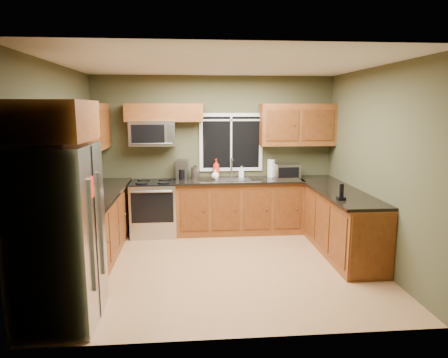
{
  "coord_description": "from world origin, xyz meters",
  "views": [
    {
      "loc": [
        -0.43,
        -5.22,
        2.15
      ],
      "look_at": [
        0.05,
        0.35,
        1.15
      ],
      "focal_mm": 32.0,
      "sensor_mm": 36.0,
      "label": 1
    }
  ],
  "objects": [
    {
      "name": "base_cabinets_left",
      "position": [
        -1.8,
        0.48,
        0.45
      ],
      "size": [
        0.6,
        2.65,
        0.9
      ],
      "primitive_type": "cube",
      "color": "brown",
      "rests_on": "ground"
    },
    {
      "name": "right_wall",
      "position": [
        2.1,
        0.0,
        1.35
      ],
      "size": [
        0.0,
        3.6,
        3.6
      ],
      "primitive_type": "plane",
      "rotation": [
        1.57,
        0.0,
        -1.57
      ],
      "color": "#444329",
      "rests_on": "ground"
    },
    {
      "name": "refrigerator",
      "position": [
        -1.74,
        -1.3,
        0.9
      ],
      "size": [
        0.74,
        0.9,
        1.8
      ],
      "color": "#B7B7BC",
      "rests_on": "ground"
    },
    {
      "name": "upper_cabinets_left",
      "position": [
        -1.94,
        0.48,
        1.86
      ],
      "size": [
        0.33,
        2.65,
        0.72
      ],
      "primitive_type": "cube",
      "color": "brown",
      "rests_on": "left_wall"
    },
    {
      "name": "base_cabinets_back",
      "position": [
        0.42,
        1.5,
        0.45
      ],
      "size": [
        2.17,
        0.6,
        0.9
      ],
      "primitive_type": "cube",
      "color": "brown",
      "rests_on": "ground"
    },
    {
      "name": "cordless_phone",
      "position": [
        1.57,
        -0.2,
        1.01
      ],
      "size": [
        0.1,
        0.1,
        0.22
      ],
      "color": "black",
      "rests_on": "countertop_peninsula"
    },
    {
      "name": "countertop_back",
      "position": [
        0.42,
        1.48,
        0.92
      ],
      "size": [
        2.17,
        0.65,
        0.04
      ],
      "primitive_type": "cube",
      "color": "black",
      "rests_on": "base_cabinets_back"
    },
    {
      "name": "base_cabinets_peninsula",
      "position": [
        1.8,
        0.54,
        0.45
      ],
      "size": [
        0.6,
        2.52,
        0.9
      ],
      "color": "brown",
      "rests_on": "ground"
    },
    {
      "name": "soap_bottle_b",
      "position": [
        0.48,
        1.7,
        1.04
      ],
      "size": [
        0.1,
        0.11,
        0.19
      ],
      "primitive_type": "imported",
      "rotation": [
        0.0,
        0.0,
        -0.24
      ],
      "color": "white",
      "rests_on": "countertop_back"
    },
    {
      "name": "upper_cabinet_over_fridge",
      "position": [
        -1.74,
        -1.3,
        2.03
      ],
      "size": [
        0.72,
        0.9,
        0.38
      ],
      "primitive_type": "cube",
      "color": "brown",
      "rests_on": "left_wall"
    },
    {
      "name": "toaster_oven",
      "position": [
        1.23,
        1.47,
        1.07
      ],
      "size": [
        0.45,
        0.36,
        0.26
      ],
      "color": "#B7B7BC",
      "rests_on": "countertop_back"
    },
    {
      "name": "microwave",
      "position": [
        -1.05,
        1.61,
        1.73
      ],
      "size": [
        0.76,
        0.41,
        0.42
      ],
      "color": "#B7B7BC",
      "rests_on": "back_wall"
    },
    {
      "name": "countertop_left",
      "position": [
        -1.78,
        0.48,
        0.92
      ],
      "size": [
        0.65,
        2.65,
        0.04
      ],
      "primitive_type": "cube",
      "color": "black",
      "rests_on": "base_cabinets_left"
    },
    {
      "name": "left_wall",
      "position": [
        -2.1,
        0.0,
        1.35
      ],
      "size": [
        0.0,
        3.6,
        3.6
      ],
      "primitive_type": "plane",
      "rotation": [
        1.57,
        0.0,
        1.57
      ],
      "color": "#444329",
      "rests_on": "ground"
    },
    {
      "name": "upper_cabinets_back_right",
      "position": [
        1.45,
        1.64,
        1.86
      ],
      "size": [
        1.3,
        0.33,
        0.72
      ],
      "primitive_type": "cube",
      "color": "brown",
      "rests_on": "back_wall"
    },
    {
      "name": "coffee_maker",
      "position": [
        -0.57,
        1.64,
        1.09
      ],
      "size": [
        0.21,
        0.28,
        0.32
      ],
      "color": "slate",
      "rests_on": "countertop_back"
    },
    {
      "name": "countertop_peninsula",
      "position": [
        1.78,
        0.55,
        0.92
      ],
      "size": [
        0.65,
        2.5,
        0.04
      ],
      "primitive_type": "cube",
      "color": "black",
      "rests_on": "base_cabinets_peninsula"
    },
    {
      "name": "window",
      "position": [
        0.3,
        1.78,
        1.55
      ],
      "size": [
        1.12,
        0.03,
        1.02
      ],
      "color": "white",
      "rests_on": "back_wall"
    },
    {
      "name": "soap_bottle_c",
      "position": [
        0.0,
        1.53,
        1.02
      ],
      "size": [
        0.13,
        0.13,
        0.17
      ],
      "primitive_type": "imported",
      "rotation": [
        0.0,
        0.0,
        -0.02
      ],
      "color": "white",
      "rests_on": "countertop_back"
    },
    {
      "name": "ceiling",
      "position": [
        0.0,
        0.0,
        2.7
      ],
      "size": [
        4.2,
        4.2,
        0.0
      ],
      "primitive_type": "plane",
      "rotation": [
        3.14,
        0.0,
        0.0
      ],
      "color": "white",
      "rests_on": "back_wall"
    },
    {
      "name": "sink",
      "position": [
        0.3,
        1.49,
        0.95
      ],
      "size": [
        0.6,
        0.42,
        0.36
      ],
      "color": "slate",
      "rests_on": "countertop_back"
    },
    {
      "name": "kettle",
      "position": [
        -0.35,
        1.65,
        1.05
      ],
      "size": [
        0.16,
        0.16,
        0.24
      ],
      "color": "#B7B7BC",
      "rests_on": "countertop_back"
    },
    {
      "name": "front_wall",
      "position": [
        0.0,
        -1.8,
        1.35
      ],
      "size": [
        4.2,
        0.0,
        4.2
      ],
      "primitive_type": "plane",
      "rotation": [
        -1.57,
        0.0,
        0.0
      ],
      "color": "#444329",
      "rests_on": "ground"
    },
    {
      "name": "floor",
      "position": [
        0.0,
        0.0,
        0.0
      ],
      "size": [
        4.2,
        4.2,
        0.0
      ],
      "primitive_type": "plane",
      "color": "#A27247",
      "rests_on": "ground"
    },
    {
      "name": "range",
      "position": [
        -1.05,
        1.47,
        0.47
      ],
      "size": [
        0.76,
        0.69,
        0.94
      ],
      "color": "#B7B7BC",
      "rests_on": "ground"
    },
    {
      "name": "paper_towel_roll",
      "position": [
        1.0,
        1.68,
        1.1
      ],
      "size": [
        0.16,
        0.16,
        0.34
      ],
      "color": "white",
      "rests_on": "countertop_back"
    },
    {
      "name": "upper_cabinets_back_left",
      "position": [
        -0.85,
        1.64,
        2.07
      ],
      "size": [
        1.3,
        0.33,
        0.3
      ],
      "primitive_type": "cube",
      "color": "brown",
      "rests_on": "back_wall"
    },
    {
      "name": "back_wall",
      "position": [
        0.0,
        1.8,
        1.35
      ],
      "size": [
        4.2,
        0.0,
        4.2
      ],
      "primitive_type": "plane",
      "rotation": [
        1.57,
        0.0,
        0.0
      ],
      "color": "#444329",
      "rests_on": "ground"
    },
    {
      "name": "soap_bottle_a",
      "position": [
        0.03,
        1.7,
        1.1
      ],
      "size": [
        0.17,
        0.17,
        0.33
      ],
      "primitive_type": "imported",
      "rotation": [
        0.0,
        0.0,
        -0.39
      ],
      "color": "red",
      "rests_on": "countertop_back"
    }
  ]
}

